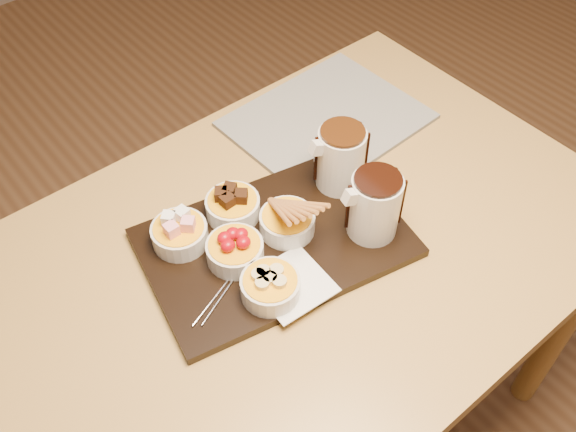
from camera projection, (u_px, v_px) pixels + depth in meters
ground at (294, 419)px, 1.73m from camera, size 5.00×5.00×0.00m
dining_table at (297, 277)px, 1.24m from camera, size 1.20×0.80×0.75m
serving_board at (275, 243)px, 1.15m from camera, size 0.51×0.38×0.02m
napkin at (292, 284)px, 1.08m from camera, size 0.13×0.13×0.00m
bowl_marshmallows at (180, 235)px, 1.13m from camera, size 0.10×0.10×0.04m
bowl_cake at (233, 207)px, 1.17m from camera, size 0.10×0.10×0.04m
bowl_strawberries at (235, 251)px, 1.10m from camera, size 0.10×0.10×0.04m
bowl_biscotti at (287, 223)px, 1.15m from camera, size 0.10×0.10×0.04m
bowl_bananas at (270, 287)px, 1.06m from camera, size 0.10×0.10×0.04m
pitcher_dark_chocolate at (374, 206)px, 1.12m from camera, size 0.11×0.11×0.12m
pitcher_milk_chocolate at (341, 159)px, 1.19m from camera, size 0.11×0.11×0.12m
fondue_skewers at (236, 269)px, 1.10m from camera, size 0.12×0.25×0.01m
newspaper at (327, 120)px, 1.38m from camera, size 0.40×0.32×0.01m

